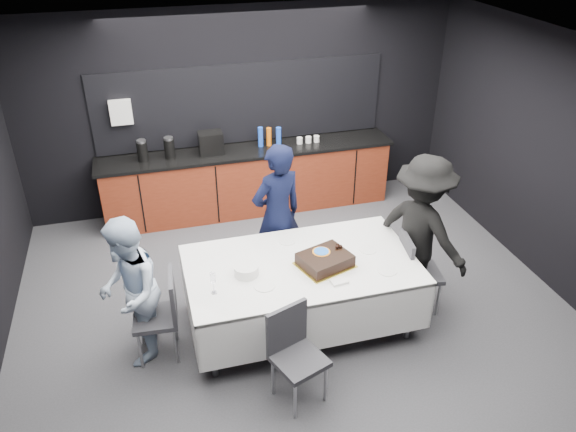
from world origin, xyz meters
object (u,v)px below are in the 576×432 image
object	(u,v)px
cake_assembly	(325,260)
person_center	(277,216)
plate_stack	(246,270)
person_right	(421,231)
chair_near	(294,348)
person_left	(129,292)
chair_right	(414,267)
chair_left	(163,310)
champagne_flute	(213,279)
party_table	(301,274)

from	to	relation	value
cake_assembly	person_center	xyz separation A→B (m)	(-0.25, 0.94, 0.02)
plate_stack	person_right	size ratio (longest dim) A/B	0.14
chair_near	person_left	bearing A→B (deg)	146.49
chair_right	person_center	size ratio (longest dim) A/B	0.53
chair_left	cake_assembly	bearing A→B (deg)	-1.30
champagne_flute	person_center	xyz separation A→B (m)	(0.89, 1.08, -0.07)
cake_assembly	chair_left	bearing A→B (deg)	178.70
chair_near	person_right	world-z (taller)	person_right
cake_assembly	person_left	xyz separation A→B (m)	(-1.90, 0.10, -0.08)
plate_stack	person_right	distance (m)	1.95
person_right	chair_right	bearing A→B (deg)	115.35
person_center	cake_assembly	bearing A→B (deg)	86.84
chair_left	person_right	bearing A→B (deg)	3.50
person_left	chair_right	bearing A→B (deg)	92.44
chair_right	person_right	size ratio (longest dim) A/B	0.53
party_table	champagne_flute	distance (m)	1.00
person_center	chair_right	bearing A→B (deg)	126.77
party_table	champagne_flute	world-z (taller)	champagne_flute
chair_left	person_center	xyz separation A→B (m)	(1.37, 0.90, 0.33)
plate_stack	person_left	xyz separation A→B (m)	(-1.12, 0.04, -0.07)
champagne_flute	person_center	bearing A→B (deg)	50.53
plate_stack	person_left	world-z (taller)	person_left
plate_stack	chair_near	bearing A→B (deg)	-74.44
party_table	cake_assembly	size ratio (longest dim) A/B	3.76
plate_stack	chair_right	xyz separation A→B (m)	(1.82, -0.02, -0.30)
chair_right	person_center	bearing A→B (deg)	144.79
chair_left	person_center	world-z (taller)	person_center
chair_near	person_left	world-z (taller)	person_left
party_table	person_right	size ratio (longest dim) A/B	1.34
chair_left	chair_near	size ratio (longest dim) A/B	1.00
chair_left	chair_near	world-z (taller)	same
party_table	person_center	distance (m)	0.87
person_center	party_table	bearing A→B (deg)	74.14
plate_stack	party_table	bearing A→B (deg)	3.82
chair_right	person_right	world-z (taller)	person_right
person_center	person_right	bearing A→B (deg)	134.48
person_left	champagne_flute	bearing A→B (deg)	76.13
plate_stack	person_center	bearing A→B (deg)	58.43
party_table	chair_near	world-z (taller)	chair_near
party_table	chair_right	distance (m)	1.25
party_table	chair_left	size ratio (longest dim) A/B	2.51
champagne_flute	plate_stack	bearing A→B (deg)	30.11
champagne_flute	chair_left	bearing A→B (deg)	159.50
party_table	plate_stack	bearing A→B (deg)	-176.18
chair_left	champagne_flute	bearing A→B (deg)	-20.50
chair_near	chair_left	bearing A→B (deg)	142.08
chair_right	party_table	bearing A→B (deg)	177.14
chair_left	person_left	xyz separation A→B (m)	(-0.28, 0.06, 0.23)
champagne_flute	chair_left	size ratio (longest dim) A/B	0.24
chair_right	person_right	distance (m)	0.39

